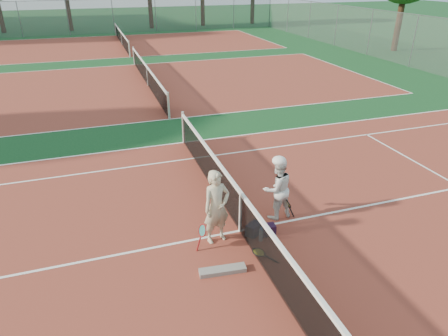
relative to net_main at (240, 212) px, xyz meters
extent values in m
plane|color=#103C1A|center=(0.00, 0.00, -0.51)|extent=(130.00, 130.00, 0.00)
cube|color=maroon|center=(0.00, 0.00, -0.51)|extent=(23.77, 10.97, 0.01)
cube|color=maroon|center=(0.00, 13.50, -0.51)|extent=(23.77, 10.97, 0.01)
cube|color=maroon|center=(0.00, 27.00, -0.51)|extent=(23.77, 10.97, 0.01)
imported|color=#C2B696|center=(-0.59, -0.14, 0.32)|extent=(0.68, 0.52, 1.66)
imported|color=silver|center=(1.02, 0.29, 0.25)|extent=(0.80, 0.66, 1.51)
cube|color=black|center=(0.24, -0.22, -0.38)|extent=(0.41, 0.38, 0.27)
cube|color=black|center=(0.54, -0.32, -0.39)|extent=(0.32, 0.23, 0.25)
cube|color=slate|center=(-0.81, -1.19, -0.46)|extent=(0.93, 0.31, 0.10)
cylinder|color=#C2E1F6|center=(0.29, -0.49, -0.36)|extent=(0.09, 0.09, 0.30)
cylinder|color=#382314|center=(-3.95, 37.44, 1.71)|extent=(0.44, 0.44, 4.45)
cylinder|color=#382314|center=(3.97, 36.90, 1.83)|extent=(0.44, 0.44, 4.68)
cylinder|color=#382314|center=(9.67, 37.46, 1.82)|extent=(0.44, 0.44, 4.66)
cylinder|color=#382314|center=(15.45, 37.45, 1.75)|extent=(0.44, 0.44, 4.52)
cylinder|color=#382314|center=(18.95, 18.00, 1.99)|extent=(0.44, 0.44, 5.00)
camera|label=1|loc=(-2.70, -6.96, 4.75)|focal=32.00mm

